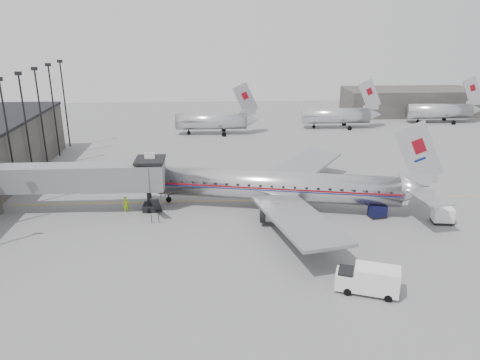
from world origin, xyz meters
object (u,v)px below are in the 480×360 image
at_px(airliner, 282,186).
at_px(baggage_cart_white, 443,215).
at_px(ramp_worker, 126,205).
at_px(service_van, 368,279).
at_px(baggage_cart_navy, 377,211).

relative_size(airliner, baggage_cart_white, 14.23).
distance_m(baggage_cart_white, ramp_worker, 36.70).
bearing_deg(service_van, airliner, 124.03).
bearing_deg(baggage_cart_navy, ramp_worker, 162.90).
xyz_separation_m(airliner, baggage_cart_navy, (10.79, -3.24, -2.09)).
height_order(airliner, baggage_cart_navy, airliner).
xyz_separation_m(service_van, baggage_cart_navy, (6.06, 15.51, -0.49)).
relative_size(service_van, ramp_worker, 2.87).
bearing_deg(service_van, baggage_cart_white, 66.26).
height_order(service_van, ramp_worker, service_van).
bearing_deg(baggage_cart_white, baggage_cart_navy, 172.24).
bearing_deg(baggage_cart_navy, airliner, 152.16).
bearing_deg(ramp_worker, service_van, -64.70).
distance_m(baggage_cart_navy, ramp_worker, 29.66).
bearing_deg(ramp_worker, airliner, -25.81).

